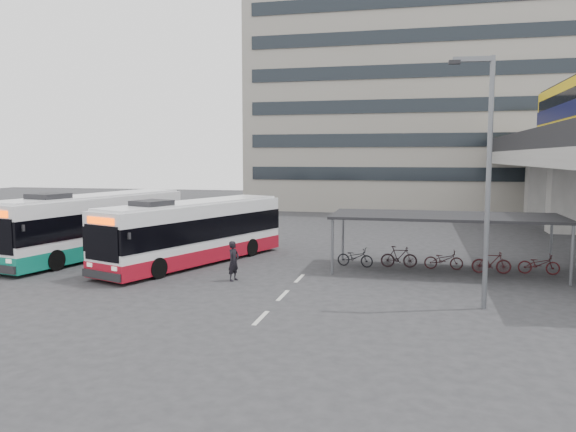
% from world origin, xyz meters
% --- Properties ---
extents(ground, '(120.00, 120.00, 0.00)m').
position_xyz_m(ground, '(0.00, 0.00, 0.00)').
color(ground, '#28282B').
rests_on(ground, ground).
extents(bike_shelter, '(10.00, 4.00, 2.54)m').
position_xyz_m(bike_shelter, '(8.50, 3.00, 1.52)').
color(bike_shelter, '#595B60').
rests_on(bike_shelter, ground).
extents(office_block, '(30.00, 15.00, 25.00)m').
position_xyz_m(office_block, '(6.00, 36.00, 12.50)').
color(office_block, gray).
rests_on(office_block, ground).
extents(road_markings, '(0.15, 7.60, 0.01)m').
position_xyz_m(road_markings, '(2.50, -3.00, 0.01)').
color(road_markings, beige).
rests_on(road_markings, ground).
extents(bus_main, '(5.98, 11.00, 3.21)m').
position_xyz_m(bus_main, '(-3.12, 2.24, 1.49)').
color(bus_main, white).
rests_on(bus_main, ground).
extents(bus_teal, '(4.85, 11.80, 3.41)m').
position_xyz_m(bus_teal, '(-8.90, 2.95, 1.58)').
color(bus_teal, white).
rests_on(bus_teal, ground).
extents(pedestrian, '(0.55, 0.69, 1.65)m').
position_xyz_m(pedestrian, '(-0.07, -1.01, 0.83)').
color(pedestrian, black).
rests_on(pedestrian, ground).
extents(lamp_post, '(1.47, 0.30, 8.35)m').
position_xyz_m(lamp_post, '(9.42, -3.25, 4.76)').
color(lamp_post, '#595B60').
rests_on(lamp_post, ground).
extents(sign_totem_mid, '(0.50, 0.24, 2.31)m').
position_xyz_m(sign_totem_mid, '(-11.84, 1.37, 1.19)').
color(sign_totem_mid, '#AF0A1F').
rests_on(sign_totem_mid, ground).
extents(sign_totem_north, '(0.55, 0.33, 2.61)m').
position_xyz_m(sign_totem_north, '(-14.13, 6.26, 1.35)').
color(sign_totem_north, '#AF0A1F').
rests_on(sign_totem_north, ground).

